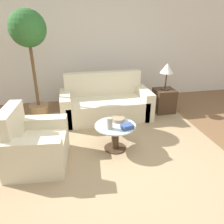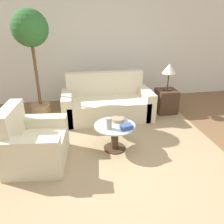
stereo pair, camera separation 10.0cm
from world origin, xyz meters
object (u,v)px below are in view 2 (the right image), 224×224
armchair (33,145)px  sofa_main (107,104)px  bowl (118,119)px  potted_plant (32,44)px  book_stack (126,127)px  vase (109,123)px  table_lamp (169,70)px  coffee_table (115,134)px

armchair → sofa_main: bearing=-36.1°
sofa_main → bowl: bearing=-89.7°
potted_plant → book_stack: potted_plant is taller
armchair → book_stack: bearing=-84.5°
potted_plant → book_stack: size_ratio=10.75×
potted_plant → vase: 2.12m
book_stack → sofa_main: bearing=80.0°
potted_plant → book_stack: (1.44, -1.49, -1.07)m
sofa_main → book_stack: bearing=-86.9°
table_lamp → bowl: bearing=-139.1°
potted_plant → coffee_table: bearing=-46.0°
potted_plant → vase: potted_plant is taller
bowl → book_stack: size_ratio=1.08×
armchair → vase: size_ratio=5.35×
table_lamp → bowl: (-1.33, -1.16, -0.51)m
sofa_main → bowl: (0.01, -1.17, 0.17)m
coffee_table → bowl: (0.08, 0.14, 0.18)m
sofa_main → potted_plant: potted_plant is taller
sofa_main → potted_plant: size_ratio=0.87×
potted_plant → table_lamp: bearing=-1.0°
coffee_table → bowl: bowl is taller
coffee_table → potted_plant: bearing=134.0°
coffee_table → vase: vase is taller
armchair → book_stack: (1.39, -0.01, 0.18)m
vase → potted_plant: bearing=129.3°
sofa_main → potted_plant: (-1.36, 0.03, 1.25)m
bowl → sofa_main: bearing=90.3°
sofa_main → table_lamp: bearing=-0.6°
armchair → table_lamp: (2.65, 1.43, 0.68)m
sofa_main → book_stack: (0.08, -1.46, 0.18)m
bowl → table_lamp: bearing=40.9°
coffee_table → book_stack: 0.28m
sofa_main → table_lamp: 1.50m
table_lamp → book_stack: table_lamp is taller
book_stack → bowl: bearing=91.1°
coffee_table → vase: bearing=-135.7°
vase → bowl: bearing=52.4°
sofa_main → armchair: size_ratio=1.90×
table_lamp → vase: (-1.52, -1.40, -0.45)m
vase → book_stack: vase is taller
table_lamp → potted_plant: potted_plant is taller
potted_plant → sofa_main: bearing=-1.3°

